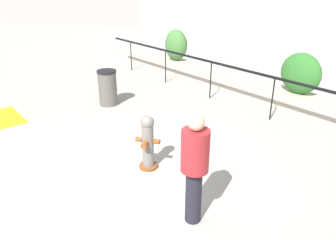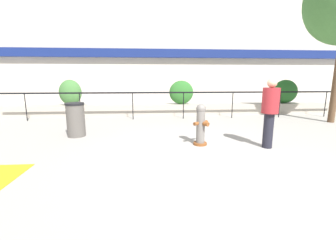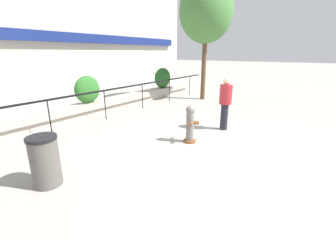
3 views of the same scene
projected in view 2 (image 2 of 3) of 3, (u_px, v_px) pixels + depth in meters
ground_plane at (216, 159)px, 4.87m from camera, size 120.00×120.00×0.00m
building_facade at (169, 45)px, 15.86m from camera, size 30.00×1.36×8.00m
planter_wall_low at (180, 109)px, 10.70m from camera, size 18.00×0.70×0.50m
fence_railing_segment at (184, 95)px, 9.47m from camera, size 15.00×0.05×1.15m
hedge_bush_0 at (70, 92)px, 10.15m from camera, size 0.99×0.70×1.15m
hedge_bush_1 at (181, 92)px, 10.55m from camera, size 1.13×0.60×1.10m
hedge_bush_2 at (285, 92)px, 10.95m from camera, size 1.24×0.70×1.13m
fire_hydrant at (201, 124)px, 5.81m from camera, size 0.49×0.49×1.08m
pedestrian at (270, 109)px, 5.50m from camera, size 0.56×0.56×1.73m
trash_bin at (76, 120)px, 6.69m from camera, size 0.55×0.55×1.01m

